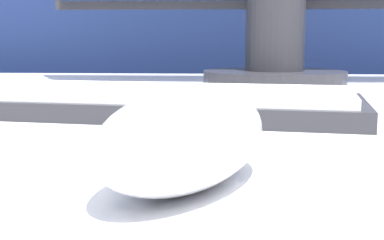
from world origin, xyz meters
TOP-DOWN VIEW (x-y plane):
  - partition_panel at (0.00, 0.71)m, footprint 5.00×0.03m
  - computer_mouse_near at (0.02, -0.22)m, footprint 0.10×0.14m
  - keyboard at (-0.02, 0.02)m, footprint 0.38×0.20m

SIDE VIEW (x-z plane):
  - partition_panel at x=0.00m, z-range 0.00..1.35m
  - keyboard at x=-0.02m, z-range 0.71..0.73m
  - computer_mouse_near at x=0.02m, z-range 0.71..0.75m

